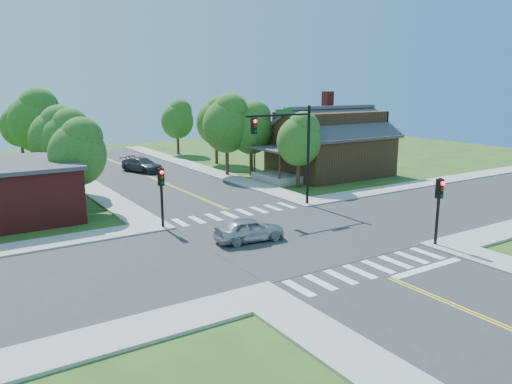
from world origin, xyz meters
TOP-DOWN VIEW (x-y plane):
  - ground at (0.00, 0.00)m, footprint 100.00×100.00m
  - road_ns at (0.00, 0.00)m, footprint 10.00×90.00m
  - road_ew at (0.00, 0.00)m, footprint 90.00×10.00m
  - intersection_patch at (0.00, 0.00)m, footprint 10.20×10.20m
  - sidewalk_ne at (15.82, 15.82)m, footprint 40.00×40.00m
  - crosswalk_north at (0.00, 6.20)m, footprint 8.85×2.00m
  - crosswalk_south at (0.00, -6.20)m, footprint 8.85×2.00m
  - centerline at (0.00, 0.00)m, footprint 0.30×90.00m
  - stop_bar at (2.50, -7.60)m, footprint 4.60×0.45m
  - signal_mast_ne at (3.91, 5.59)m, footprint 5.30×0.42m
  - signal_pole_se at (5.60, -5.62)m, footprint 0.34×0.42m
  - signal_pole_nw at (-5.60, 5.58)m, footprint 0.34×0.42m
  - house_ne at (15.11, 14.23)m, footprint 13.05×8.80m
  - tree_e_a at (9.07, 11.06)m, footprint 3.80×3.61m
  - tree_e_b at (8.79, 18.16)m, footprint 4.21×4.00m
  - tree_e_c at (9.34, 26.24)m, footprint 4.36×4.14m
  - tree_e_d at (8.82, 35.40)m, footprint 4.03×3.83m
  - tree_w_a at (-8.65, 12.50)m, footprint 3.85×3.66m
  - tree_w_b at (-8.60, 19.52)m, footprint 4.17×3.96m
  - tree_w_c at (-8.59, 28.17)m, footprint 4.93×4.68m
  - tree_w_d at (-8.84, 36.76)m, footprint 4.10×3.90m
  - tree_house at (6.62, 19.04)m, footprint 4.62×4.38m
  - tree_bldg at (-8.06, 18.43)m, footprint 4.05×3.85m
  - car_silver at (-2.50, 0.57)m, footprint 2.53×4.33m
  - car_dgrey at (0.33, 25.42)m, footprint 5.00×6.12m

SIDE VIEW (x-z plane):
  - ground at x=0.00m, z-range 0.00..0.00m
  - intersection_patch at x=0.00m, z-range -0.03..0.03m
  - stop_bar at x=2.50m, z-range -0.05..0.05m
  - road_ns at x=0.00m, z-range 0.00..0.04m
  - road_ew at x=0.00m, z-range 0.01..0.04m
  - crosswalk_north at x=0.00m, z-range 0.04..0.05m
  - crosswalk_south at x=0.00m, z-range 0.04..0.05m
  - centerline at x=0.00m, z-range 0.04..0.05m
  - sidewalk_ne at x=15.82m, z-range 0.00..0.14m
  - car_silver at x=-2.50m, z-range 0.00..1.35m
  - car_dgrey at x=0.33m, z-range 0.00..1.42m
  - signal_pole_se at x=5.60m, z-range 0.76..4.56m
  - signal_pole_nw at x=-5.60m, z-range 0.76..4.56m
  - house_ne at x=15.11m, z-range -0.23..6.88m
  - tree_e_a at x=9.07m, z-range 1.00..7.45m
  - tree_w_a at x=-8.65m, z-range 1.01..7.56m
  - tree_e_d at x=8.82m, z-range 1.06..7.91m
  - tree_bldg at x=-8.06m, z-range 1.07..7.95m
  - tree_w_d at x=-8.84m, z-range 1.08..8.05m
  - tree_w_b at x=-8.60m, z-range 1.10..8.19m
  - tree_e_b at x=8.79m, z-range 1.11..8.27m
  - tree_e_c at x=9.34m, z-range 1.15..8.55m
  - signal_mast_ne at x=3.91m, z-range 1.25..8.45m
  - tree_house at x=6.62m, z-range 1.22..9.06m
  - tree_w_c at x=-8.59m, z-range 1.30..9.68m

